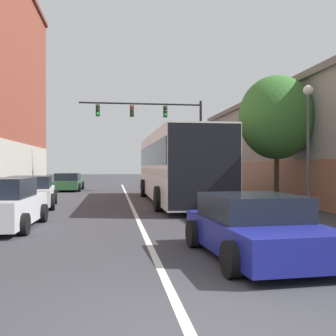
{
  "coord_description": "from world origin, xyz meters",
  "views": [
    {
      "loc": [
        -0.81,
        -4.06,
        1.8
      ],
      "look_at": [
        1.61,
        13.25,
        1.7
      ],
      "focal_mm": 42.0,
      "sensor_mm": 36.0,
      "label": 1
    }
  ],
  "objects_px": {
    "parked_car_left_far": "(68,182)",
    "street_tree_near": "(277,118)",
    "parked_car_left_near": "(31,192)",
    "bus": "(177,164)",
    "street_lamp": "(308,135)",
    "hatchback_foreground": "(255,227)",
    "traffic_signal_gantry": "(161,123)"
  },
  "relations": [
    {
      "from": "street_tree_near",
      "to": "parked_car_left_near",
      "type": "bearing_deg",
      "value": 173.88
    },
    {
      "from": "bus",
      "to": "traffic_signal_gantry",
      "type": "distance_m",
      "value": 9.01
    },
    {
      "from": "parked_car_left_near",
      "to": "street_lamp",
      "type": "bearing_deg",
      "value": -119.21
    },
    {
      "from": "parked_car_left_far",
      "to": "street_lamp",
      "type": "bearing_deg",
      "value": -147.05
    },
    {
      "from": "bus",
      "to": "traffic_signal_gantry",
      "type": "height_order",
      "value": "traffic_signal_gantry"
    },
    {
      "from": "bus",
      "to": "hatchback_foreground",
      "type": "height_order",
      "value": "bus"
    },
    {
      "from": "hatchback_foreground",
      "to": "street_lamp",
      "type": "relative_size",
      "value": 0.85
    },
    {
      "from": "bus",
      "to": "traffic_signal_gantry",
      "type": "xyz_separation_m",
      "value": [
        0.24,
        8.5,
        2.96
      ]
    },
    {
      "from": "hatchback_foreground",
      "to": "parked_car_left_far",
      "type": "height_order",
      "value": "parked_car_left_far"
    },
    {
      "from": "parked_car_left_far",
      "to": "parked_car_left_near",
      "type": "bearing_deg",
      "value": 179.37
    },
    {
      "from": "bus",
      "to": "hatchback_foreground",
      "type": "bearing_deg",
      "value": 178.4
    },
    {
      "from": "traffic_signal_gantry",
      "to": "street_lamp",
      "type": "relative_size",
      "value": 1.86
    },
    {
      "from": "bus",
      "to": "parked_car_left_near",
      "type": "bearing_deg",
      "value": 102.93
    },
    {
      "from": "hatchback_foreground",
      "to": "street_lamp",
      "type": "height_order",
      "value": "street_lamp"
    },
    {
      "from": "hatchback_foreground",
      "to": "parked_car_left_near",
      "type": "distance_m",
      "value": 11.88
    },
    {
      "from": "hatchback_foreground",
      "to": "traffic_signal_gantry",
      "type": "height_order",
      "value": "traffic_signal_gantry"
    },
    {
      "from": "bus",
      "to": "parked_car_left_far",
      "type": "height_order",
      "value": "bus"
    },
    {
      "from": "parked_car_left_near",
      "to": "traffic_signal_gantry",
      "type": "relative_size",
      "value": 0.5
    },
    {
      "from": "parked_car_left_near",
      "to": "traffic_signal_gantry",
      "type": "height_order",
      "value": "traffic_signal_gantry"
    },
    {
      "from": "hatchback_foreground",
      "to": "traffic_signal_gantry",
      "type": "distance_m",
      "value": 20.57
    },
    {
      "from": "parked_car_left_far",
      "to": "street_tree_near",
      "type": "relative_size",
      "value": 0.76
    },
    {
      "from": "bus",
      "to": "street_lamp",
      "type": "xyz_separation_m",
      "value": [
        3.74,
        -5.96,
        1.02
      ]
    },
    {
      "from": "parked_car_left_near",
      "to": "street_tree_near",
      "type": "height_order",
      "value": "street_tree_near"
    },
    {
      "from": "bus",
      "to": "parked_car_left_far",
      "type": "bearing_deg",
      "value": 32.28
    },
    {
      "from": "parked_car_left_near",
      "to": "parked_car_left_far",
      "type": "xyz_separation_m",
      "value": [
        0.27,
        11.49,
        -0.05
      ]
    },
    {
      "from": "parked_car_left_near",
      "to": "traffic_signal_gantry",
      "type": "distance_m",
      "value": 12.81
    },
    {
      "from": "bus",
      "to": "street_tree_near",
      "type": "xyz_separation_m",
      "value": [
        4.01,
        -2.65,
        2.04
      ]
    },
    {
      "from": "hatchback_foreground",
      "to": "parked_car_left_far",
      "type": "distance_m",
      "value": 22.41
    },
    {
      "from": "parked_car_left_near",
      "to": "parked_car_left_far",
      "type": "height_order",
      "value": "parked_car_left_near"
    },
    {
      "from": "street_lamp",
      "to": "street_tree_near",
      "type": "distance_m",
      "value": 3.47
    },
    {
      "from": "traffic_signal_gantry",
      "to": "street_lamp",
      "type": "height_order",
      "value": "traffic_signal_gantry"
    },
    {
      "from": "parked_car_left_far",
      "to": "traffic_signal_gantry",
      "type": "relative_size",
      "value": 0.5
    }
  ]
}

